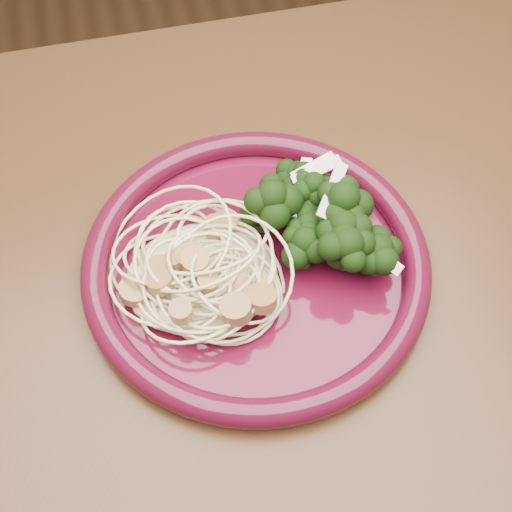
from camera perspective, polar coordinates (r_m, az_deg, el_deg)
The scene contains 6 objects.
dining_table at distance 0.64m, azimuth 5.80°, elevation -10.96°, with size 1.20×0.80×0.75m.
dinner_plate at distance 0.57m, azimuth 0.00°, elevation -0.56°, with size 0.30×0.30×0.02m.
spaghetti_pile at distance 0.56m, azimuth -4.39°, elevation -1.18°, with size 0.12×0.11×0.03m, color beige.
scallop_cluster at distance 0.53m, azimuth -4.62°, elevation 0.80°, with size 0.12×0.12×0.04m, color #A6743F, non-canonical shape.
broccoli_pile at distance 0.57m, azimuth 5.29°, elevation 2.06°, with size 0.09×0.14×0.05m, color black.
onion_garnish at distance 0.54m, azimuth 5.54°, elevation 4.03°, with size 0.06×0.09×0.05m, color beige, non-canonical shape.
Camera 1 is at (-0.12, -0.23, 1.23)m, focal length 50.00 mm.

